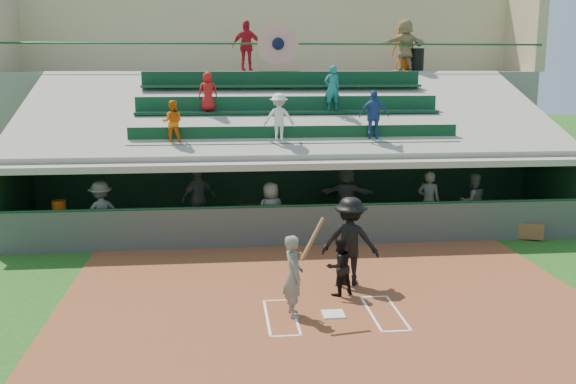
{
  "coord_description": "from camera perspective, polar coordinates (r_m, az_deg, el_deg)",
  "views": [
    {
      "loc": [
        -2.11,
        -11.69,
        4.8
      ],
      "look_at": [
        -0.53,
        3.5,
        1.8
      ],
      "focal_mm": 40.0,
      "sensor_mm": 36.0,
      "label": 1
    }
  ],
  "objects": [
    {
      "name": "white_table",
      "position": [
        18.9,
        -19.55,
        -2.95
      ],
      "size": [
        1.0,
        0.86,
        0.75
      ],
      "primitive_type": "cube",
      "rotation": [
        0.0,
        0.0,
        0.28
      ],
      "color": "white",
      "rests_on": "dugout_floor"
    },
    {
      "name": "catcher",
      "position": [
        13.67,
        4.56,
        -6.6
      ],
      "size": [
        0.75,
        0.68,
        1.26
      ],
      "primitive_type": "imported",
      "rotation": [
        0.0,
        0.0,
        3.56
      ],
      "color": "black",
      "rests_on": "dirt_slab"
    },
    {
      "name": "concourse_staff_c",
      "position": [
        24.92,
        10.35,
        12.7
      ],
      "size": [
        1.86,
        0.81,
        1.94
      ],
      "primitive_type": "imported",
      "rotation": [
        0.0,
        0.0,
        3.28
      ],
      "color": "tan",
      "rests_on": "concourse_slab"
    },
    {
      "name": "dugout_player_b",
      "position": [
        19.09,
        -7.96,
        -0.57
      ],
      "size": [
        1.17,
        0.94,
        1.86
      ],
      "primitive_type": "imported",
      "rotation": [
        0.0,
        0.0,
        3.66
      ],
      "color": "#565954",
      "rests_on": "dugout_floor"
    },
    {
      "name": "dugout_floor",
      "position": [
        19.16,
        0.55,
        -3.33
      ],
      "size": [
        16.0,
        3.5,
        0.04
      ],
      "primitive_type": "cube",
      "color": "gray",
      "rests_on": "ground"
    },
    {
      "name": "home_plate",
      "position": [
        12.79,
        4.04,
        -10.78
      ],
      "size": [
        0.43,
        0.43,
        0.03
      ],
      "primitive_type": "cube",
      "color": "white",
      "rests_on": "dirt_slab"
    },
    {
      "name": "grandstand",
      "position": [
        22.44,
        -0.53,
        4.62
      ],
      "size": [
        20.4,
        10.4,
        7.8
      ],
      "color": "#494D49",
      "rests_on": "ground"
    },
    {
      "name": "dugout_player_e",
      "position": [
        19.13,
        12.4,
        -0.82
      ],
      "size": [
        0.78,
        0.7,
        1.78
      ],
      "primitive_type": "imported",
      "rotation": [
        0.0,
        0.0,
        2.6
      ],
      "color": "#5A5D58",
      "rests_on": "dugout_floor"
    },
    {
      "name": "dugout_player_a",
      "position": [
        18.03,
        -16.27,
        -1.8
      ],
      "size": [
        1.29,
        1.05,
        1.74
      ],
      "primitive_type": "imported",
      "rotation": [
        0.0,
        0.0,
        3.57
      ],
      "color": "#51534F",
      "rests_on": "dugout_floor"
    },
    {
      "name": "dugout_player_f",
      "position": [
        19.68,
        16.08,
        -0.82
      ],
      "size": [
        0.89,
        0.73,
        1.67
      ],
      "primitive_type": "imported",
      "rotation": [
        0.0,
        0.0,
        3.27
      ],
      "color": "#5E615B",
      "rests_on": "dugout_floor"
    },
    {
      "name": "dugout_player_d",
      "position": [
        19.51,
        5.17,
        -0.29
      ],
      "size": [
        1.77,
        0.87,
        1.83
      ],
      "primitive_type": "imported",
      "rotation": [
        0.0,
        0.0,
        2.94
      ],
      "color": "#545651",
      "rests_on": "dugout_floor"
    },
    {
      "name": "batter_at_plate",
      "position": [
        12.46,
        0.51,
        -7.41
      ],
      "size": [
        0.85,
        0.73,
        1.95
      ],
      "color": "#5D5F5A",
      "rests_on": "dirt_slab"
    },
    {
      "name": "trash_bin",
      "position": [
        25.33,
        11.32,
        11.43
      ],
      "size": [
        0.58,
        0.58,
        0.86
      ],
      "primitive_type": "cylinder",
      "color": "black",
      "rests_on": "concourse_slab"
    },
    {
      "name": "dugout_player_c",
      "position": [
        17.61,
        -1.53,
        -1.79
      ],
      "size": [
        0.94,
        0.77,
        1.66
      ],
      "primitive_type": "imported",
      "rotation": [
        0.0,
        0.0,
        3.48
      ],
      "color": "#51544F",
      "rests_on": "dugout_floor"
    },
    {
      "name": "dugout_bench",
      "position": [
        20.21,
        0.45,
        -1.86
      ],
      "size": [
        13.67,
        6.38,
        0.44
      ],
      "primitive_type": "cube",
      "rotation": [
        0.0,
        0.0,
        -0.42
      ],
      "color": "brown",
      "rests_on": "dugout_floor"
    },
    {
      "name": "water_cooler",
      "position": [
        18.8,
        -19.69,
        -1.27
      ],
      "size": [
        0.37,
        0.37,
        0.37
      ],
      "primitive_type": "cylinder",
      "color": "#E65D0D",
      "rests_on": "white_table"
    },
    {
      "name": "ground",
      "position": [
        12.81,
        4.04,
        -10.92
      ],
      "size": [
        100.0,
        100.0,
        0.0
      ],
      "primitive_type": "plane",
      "color": "#1D4E16",
      "rests_on": "ground"
    },
    {
      "name": "concourse_staff_a",
      "position": [
        24.33,
        -3.67,
        12.82
      ],
      "size": [
        1.17,
        0.68,
        1.87
      ],
      "primitive_type": "imported",
      "rotation": [
        0.0,
        0.0,
        2.93
      ],
      "color": "#B01420",
      "rests_on": "concourse_slab"
    },
    {
      "name": "concourse_staff_b",
      "position": [
        25.45,
        10.28,
        12.63
      ],
      "size": [
        1.05,
        0.81,
        1.9
      ],
      "primitive_type": "imported",
      "rotation": [
        0.0,
        0.0,
        3.38
      ],
      "color": "#C74F0B",
      "rests_on": "concourse_slab"
    },
    {
      "name": "home_umpire",
      "position": [
        14.28,
        5.54,
        -4.34
      ],
      "size": [
        1.43,
        1.07,
        1.97
      ],
      "primitive_type": "imported",
      "rotation": [
        0.0,
        0.0,
        2.84
      ],
      "color": "black",
      "rests_on": "dirt_slab"
    },
    {
      "name": "concourse_slab",
      "position": [
        25.4,
        -1.17,
        5.46
      ],
      "size": [
        20.0,
        3.0,
        4.6
      ],
      "primitive_type": "cube",
      "color": "gray",
      "rests_on": "ground"
    },
    {
      "name": "dirt_slab",
      "position": [
        13.26,
        3.66,
        -10.08
      ],
      "size": [
        11.0,
        9.0,
        0.02
      ],
      "primitive_type": "cube",
      "color": "brown",
      "rests_on": "ground"
    },
    {
      "name": "batters_box_chalk",
      "position": [
        12.8,
        4.04,
        -10.83
      ],
      "size": [
        2.65,
        1.85,
        0.01
      ],
      "color": "white",
      "rests_on": "dirt_slab"
    }
  ]
}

